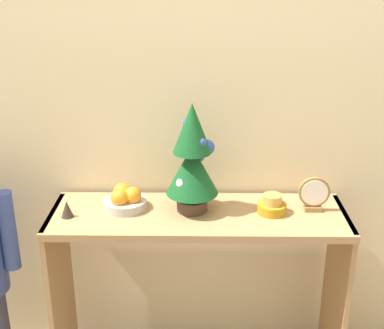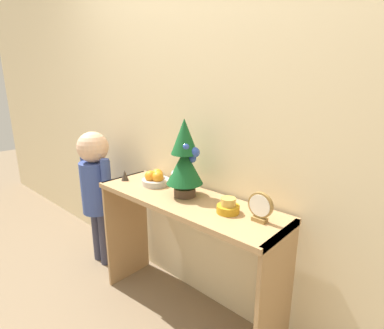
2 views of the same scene
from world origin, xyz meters
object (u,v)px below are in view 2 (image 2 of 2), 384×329
(fruit_bowl, at_px, (155,179))
(singing_bowl, at_px, (228,207))
(mini_tree, at_px, (185,158))
(figurine, at_px, (125,175))
(child_figure, at_px, (96,182))
(desk_clock, at_px, (260,207))

(fruit_bowl, xyz_separation_m, singing_bowl, (0.59, -0.03, -0.01))
(mini_tree, height_order, figurine, mini_tree)
(fruit_bowl, bearing_deg, child_figure, -172.65)
(figurine, bearing_deg, desk_clock, 3.95)
(singing_bowl, bearing_deg, child_figure, -177.83)
(desk_clock, height_order, figurine, desk_clock)
(fruit_bowl, bearing_deg, mini_tree, -3.01)
(fruit_bowl, relative_size, figurine, 2.56)
(fruit_bowl, height_order, desk_clock, desk_clock)
(fruit_bowl, distance_m, child_figure, 0.63)
(desk_clock, bearing_deg, fruit_bowl, 179.02)
(fruit_bowl, relative_size, singing_bowl, 1.51)
(figurine, xyz_separation_m, child_figure, (-0.39, 0.00, -0.14))
(singing_bowl, height_order, child_figure, child_figure)
(fruit_bowl, relative_size, child_figure, 0.16)
(figurine, bearing_deg, fruit_bowl, 20.26)
(singing_bowl, distance_m, figurine, 0.81)
(fruit_bowl, height_order, figurine, fruit_bowl)
(child_figure, bearing_deg, fruit_bowl, 7.35)
(desk_clock, distance_m, child_figure, 1.38)
(desk_clock, xyz_separation_m, child_figure, (-1.37, -0.07, -0.18))
(fruit_bowl, height_order, child_figure, child_figure)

